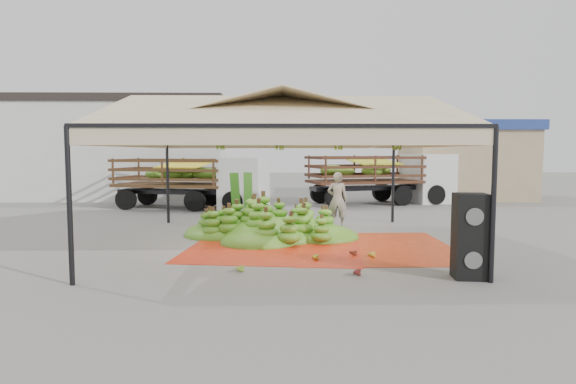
{
  "coord_description": "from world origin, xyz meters",
  "views": [
    {
      "loc": [
        -0.09,
        -13.01,
        2.52
      ],
      "look_at": [
        0.2,
        1.5,
        1.3
      ],
      "focal_mm": 30.0,
      "sensor_mm": 36.0,
      "label": 1
    }
  ],
  "objects_px": {
    "vendor": "(337,200)",
    "truck_left": "(197,177)",
    "speaker_stack": "(470,236)",
    "truck_right": "(386,173)",
    "banana_heap": "(274,217)"
  },
  "relations": [
    {
      "from": "banana_heap",
      "to": "truck_left",
      "type": "relative_size",
      "value": 0.78
    },
    {
      "from": "vendor",
      "to": "truck_left",
      "type": "bearing_deg",
      "value": -32.51
    },
    {
      "from": "speaker_stack",
      "to": "truck_left",
      "type": "height_order",
      "value": "truck_left"
    },
    {
      "from": "vendor",
      "to": "speaker_stack",
      "type": "bearing_deg",
      "value": 116.89
    },
    {
      "from": "vendor",
      "to": "truck_left",
      "type": "xyz_separation_m",
      "value": [
        -5.57,
        5.38,
        0.48
      ]
    },
    {
      "from": "vendor",
      "to": "truck_right",
      "type": "bearing_deg",
      "value": -102.73
    },
    {
      "from": "vendor",
      "to": "truck_left",
      "type": "height_order",
      "value": "truck_left"
    },
    {
      "from": "vendor",
      "to": "truck_left",
      "type": "relative_size",
      "value": 0.27
    },
    {
      "from": "truck_right",
      "to": "banana_heap",
      "type": "bearing_deg",
      "value": -134.98
    },
    {
      "from": "vendor",
      "to": "truck_right",
      "type": "xyz_separation_m",
      "value": [
        3.28,
        7.28,
        0.55
      ]
    },
    {
      "from": "vendor",
      "to": "truck_right",
      "type": "relative_size",
      "value": 0.25
    },
    {
      "from": "speaker_stack",
      "to": "truck_left",
      "type": "relative_size",
      "value": 0.24
    },
    {
      "from": "banana_heap",
      "to": "speaker_stack",
      "type": "bearing_deg",
      "value": -50.38
    },
    {
      "from": "banana_heap",
      "to": "truck_right",
      "type": "xyz_separation_m",
      "value": [
        5.39,
        9.14,
        0.9
      ]
    },
    {
      "from": "banana_heap",
      "to": "speaker_stack",
      "type": "xyz_separation_m",
      "value": [
        3.94,
        -4.75,
        0.27
      ]
    }
  ]
}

